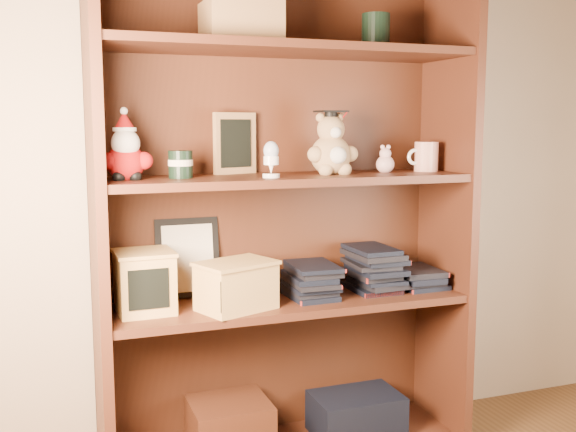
# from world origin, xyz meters

# --- Properties ---
(bookcase) EXTENTS (1.20, 0.35, 1.60)m
(bookcase) POSITION_xyz_m (-0.13, 1.36, 0.78)
(bookcase) COLOR #4A2315
(bookcase) RESTS_ON ground
(shelf_lower) EXTENTS (1.14, 0.33, 0.02)m
(shelf_lower) POSITION_xyz_m (-0.12, 1.30, 0.54)
(shelf_lower) COLOR #4A2315
(shelf_lower) RESTS_ON ground
(shelf_upper) EXTENTS (1.14, 0.33, 0.02)m
(shelf_upper) POSITION_xyz_m (-0.12, 1.30, 0.94)
(shelf_upper) COLOR #4A2315
(shelf_upper) RESTS_ON ground
(santa_plush) EXTENTS (0.15, 0.11, 0.22)m
(santa_plush) POSITION_xyz_m (-0.62, 1.30, 1.03)
(santa_plush) COLOR #A50F0F
(santa_plush) RESTS_ON shelf_upper
(teachers_tin) EXTENTS (0.07, 0.07, 0.08)m
(teachers_tin) POSITION_xyz_m (-0.46, 1.30, 0.99)
(teachers_tin) COLOR black
(teachers_tin) RESTS_ON shelf_upper
(chalkboard_plaque) EXTENTS (0.15, 0.11, 0.20)m
(chalkboard_plaque) POSITION_xyz_m (-0.26, 1.42, 1.04)
(chalkboard_plaque) COLOR #9E7547
(chalkboard_plaque) RESTS_ON shelf_upper
(egg_cup) EXTENTS (0.05, 0.05, 0.11)m
(egg_cup) POSITION_xyz_m (-0.21, 1.23, 1.01)
(egg_cup) COLOR white
(egg_cup) RESTS_ON shelf_upper
(grad_teddy_bear) EXTENTS (0.17, 0.15, 0.21)m
(grad_teddy_bear) POSITION_xyz_m (0.02, 1.30, 1.03)
(grad_teddy_bear) COLOR tan
(grad_teddy_bear) RESTS_ON shelf_upper
(pink_figurine) EXTENTS (0.06, 0.06, 0.10)m
(pink_figurine) POSITION_xyz_m (0.22, 1.30, 0.99)
(pink_figurine) COLOR #D0A3A1
(pink_figurine) RESTS_ON shelf_upper
(teacher_mug) EXTENTS (0.11, 0.08, 0.10)m
(teacher_mug) POSITION_xyz_m (0.37, 1.30, 1.00)
(teacher_mug) COLOR silver
(teacher_mug) RESTS_ON shelf_upper
(certificate_frame) EXTENTS (0.21, 0.05, 0.26)m
(certificate_frame) POSITION_xyz_m (-0.42, 1.44, 0.68)
(certificate_frame) COLOR black
(certificate_frame) RESTS_ON shelf_lower
(treats_box) EXTENTS (0.18, 0.18, 0.19)m
(treats_box) POSITION_xyz_m (-0.58, 1.30, 0.64)
(treats_box) COLOR #DAA959
(treats_box) RESTS_ON shelf_lower
(pencils_box) EXTENTS (0.27, 0.23, 0.15)m
(pencils_box) POSITION_xyz_m (-0.31, 1.24, 0.63)
(pencils_box) COLOR #DAA959
(pencils_box) RESTS_ON shelf_lower
(book_stack_left) EXTENTS (0.14, 0.20, 0.11)m
(book_stack_left) POSITION_xyz_m (-0.04, 1.30, 0.61)
(book_stack_left) COLOR black
(book_stack_left) RESTS_ON shelf_lower
(book_stack_mid) EXTENTS (0.14, 0.20, 0.14)m
(book_stack_mid) POSITION_xyz_m (0.19, 1.30, 0.62)
(book_stack_mid) COLOR black
(book_stack_mid) RESTS_ON shelf_lower
(book_stack_right) EXTENTS (0.14, 0.20, 0.06)m
(book_stack_right) POSITION_xyz_m (0.35, 1.30, 0.58)
(book_stack_right) COLOR black
(book_stack_right) RESTS_ON shelf_lower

